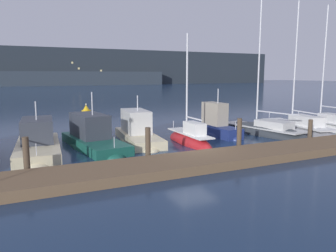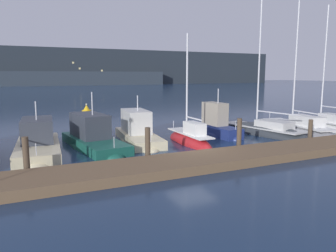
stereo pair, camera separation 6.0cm
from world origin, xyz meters
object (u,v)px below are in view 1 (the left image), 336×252
Objects in this scene: sailboat_berth_8 at (263,133)px; sailboat_berth_10 at (325,127)px; sailboat_berth_6 at (190,141)px; motorboat_berth_5 at (138,136)px; sailboat_berth_9 at (297,130)px; motorboat_berth_3 at (38,148)px; motorboat_berth_4 at (93,142)px; channel_buoy at (86,115)px; motorboat_berth_7 at (217,130)px.

sailboat_berth_10 is at bearing -3.19° from sailboat_berth_8.
sailboat_berth_8 reaches higher than sailboat_berth_6.
sailboat_berth_9 is at bearing -7.64° from motorboat_berth_5.
sailboat_berth_6 reaches higher than motorboat_berth_5.
motorboat_berth_4 is at bearing 4.40° from motorboat_berth_3.
motorboat_berth_5 is 0.66× the size of sailboat_berth_10.
sailboat_berth_6 reaches higher than channel_buoy.
channel_buoy is (-11.15, 12.14, 0.56)m from sailboat_berth_8.
motorboat_berth_4 is 1.08× the size of motorboat_berth_5.
sailboat_berth_8 is (12.94, -0.85, -0.25)m from motorboat_berth_4.
sailboat_berth_10 reaches higher than motorboat_berth_4.
motorboat_berth_4 is 19.32m from sailboat_berth_10.
sailboat_berth_6 is 4.38× the size of channel_buoy.
channel_buoy is at bearing 80.98° from motorboat_berth_4.
sailboat_berth_10 is at bearing 1.16° from sailboat_berth_9.
sailboat_berth_10 is 21.49m from channel_buoy.
sailboat_berth_10 is (6.34, -0.35, 0.04)m from sailboat_berth_8.
sailboat_berth_9 is at bearing -11.47° from motorboat_berth_7.
motorboat_berth_3 is 0.65× the size of sailboat_berth_8.
sailboat_berth_6 is at bearing -151.85° from motorboat_berth_7.
sailboat_berth_9 is at bearing -3.01° from motorboat_berth_3.
sailboat_berth_6 is at bearing -177.72° from sailboat_berth_9.
motorboat_berth_3 is 9.39m from sailboat_berth_6.
sailboat_berth_9 reaches higher than motorboat_berth_3.
motorboat_berth_4 is (3.27, 0.25, 0.03)m from motorboat_berth_3.
sailboat_berth_10 is at bearing -2.41° from motorboat_berth_3.
sailboat_berth_10 is (3.22, 0.07, 0.01)m from sailboat_berth_9.
sailboat_berth_10 is (19.28, -1.20, -0.21)m from motorboat_berth_4.
motorboat_berth_5 reaches higher than channel_buoy.
sailboat_berth_10 is at bearing -35.54° from channel_buoy.
motorboat_berth_4 is 0.66× the size of sailboat_berth_8.
sailboat_berth_10 reaches higher than motorboat_berth_5.
sailboat_berth_6 is 0.72× the size of sailboat_berth_10.
channel_buoy is (-4.23, 12.95, 0.50)m from sailboat_berth_6.
motorboat_berth_3 is 1.05× the size of motorboat_berth_5.
motorboat_berth_4 is at bearing 164.54° from sailboat_berth_6.
motorboat_berth_4 is at bearing 175.49° from sailboat_berth_9.
sailboat_berth_10 is (9.96, -1.30, -0.29)m from motorboat_berth_7.
sailboat_berth_9 reaches higher than channel_buoy.
motorboat_berth_5 is at bearing 172.36° from sailboat_berth_8.
channel_buoy is (-1.35, 10.82, 0.29)m from motorboat_berth_5.
sailboat_berth_10 is (16.14, -1.67, -0.23)m from motorboat_berth_5.
motorboat_berth_5 is 0.65× the size of sailboat_berth_9.
sailboat_berth_8 is 3.14m from sailboat_berth_9.
sailboat_berth_10 reaches higher than motorboat_berth_3.
sailboat_berth_8 reaches higher than sailboat_berth_9.
sailboat_berth_10 is at bearing -5.90° from motorboat_berth_5.
sailboat_berth_8 is at bearing -3.75° from motorboat_berth_4.
sailboat_berth_8 is at bearing -47.43° from channel_buoy.
motorboat_berth_4 is 1.56× the size of motorboat_berth_7.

